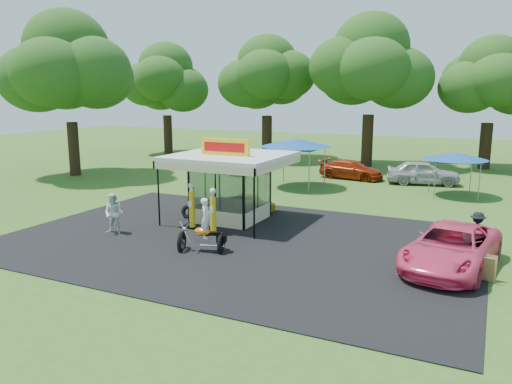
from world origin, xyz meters
TOP-DOWN VIEW (x-y plane):
  - ground at (0.00, 0.00)m, footprint 120.00×120.00m
  - asphalt_apron at (0.00, 2.00)m, footprint 20.00×14.00m
  - gas_station_kiosk at (-2.00, 4.99)m, footprint 5.40×5.40m
  - gas_pump_left at (-2.87, 2.77)m, footprint 0.42×0.42m
  - gas_pump_right at (-1.45, 2.32)m, footprint 0.40×0.40m
  - motorcycle at (-0.49, -0.01)m, footprint 2.05×1.43m
  - spare_tires at (-4.17, 4.36)m, footprint 0.86×0.55m
  - a_frame_sign at (9.94, 1.39)m, footprint 0.54×0.54m
  - kiosk_car at (-2.00, 7.20)m, footprint 2.82×1.13m
  - pink_sedan at (8.69, 2.21)m, footprint 3.55×6.11m
  - spectator_west at (-5.60, 0.47)m, footprint 1.06×0.91m
  - spectator_east_a at (9.45, 4.78)m, footprint 1.12×0.70m
  - bg_car_a at (-9.71, 18.45)m, footprint 4.88×3.37m
  - bg_car_b at (0.18, 19.93)m, footprint 5.06×2.61m
  - bg_car_c at (5.39, 19.82)m, footprint 5.27×3.04m
  - tent_west at (-2.37, 14.95)m, footprint 4.79×4.79m
  - tent_east at (7.62, 16.48)m, footprint 3.95×3.95m
  - oak_far_a at (-21.73, 27.31)m, footprint 9.54×9.54m
  - oak_far_b at (-10.52, 28.13)m, footprint 9.72×9.72m
  - oak_far_c at (-0.33, 26.98)m, footprint 10.85×10.85m
  - oak_far_d at (9.06, 29.89)m, footprint 9.07×9.07m
  - oak_near at (-19.84, 12.18)m, footprint 10.65×10.65m

SIDE VIEW (x-z plane):
  - ground at x=0.00m, z-range 0.00..0.00m
  - asphalt_apron at x=0.00m, z-range 0.00..0.04m
  - spare_tires at x=-4.17m, z-range -0.01..0.72m
  - a_frame_sign at x=9.94m, z-range 0.01..0.92m
  - kiosk_car at x=-2.00m, z-range 0.00..0.96m
  - bg_car_b at x=0.18m, z-range 0.00..1.40m
  - bg_car_a at x=-9.71m, z-range 0.00..1.53m
  - pink_sedan at x=8.69m, z-range 0.00..1.60m
  - spectator_east_a at x=9.45m, z-range 0.00..1.67m
  - bg_car_c at x=5.39m, z-range 0.00..1.69m
  - motorcycle at x=-0.49m, z-range -0.26..2.07m
  - spectator_west at x=-5.60m, z-range 0.00..1.90m
  - gas_pump_right at x=-1.45m, z-range -0.04..2.13m
  - gas_pump_left at x=-2.87m, z-range -0.05..2.20m
  - gas_station_kiosk at x=-2.00m, z-range -0.31..3.87m
  - tent_east at x=7.62m, z-range 1.12..3.88m
  - tent_west at x=-2.37m, z-range 1.36..4.71m
  - oak_far_d at x=9.06m, z-range 1.48..12.29m
  - oak_far_a at x=-21.73m, z-range 1.54..12.85m
  - oak_far_b at x=-10.52m, z-range 1.60..13.20m
  - oak_near at x=-19.84m, z-range 1.55..13.82m
  - oak_far_c at x=-0.33m, z-range 1.72..14.51m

